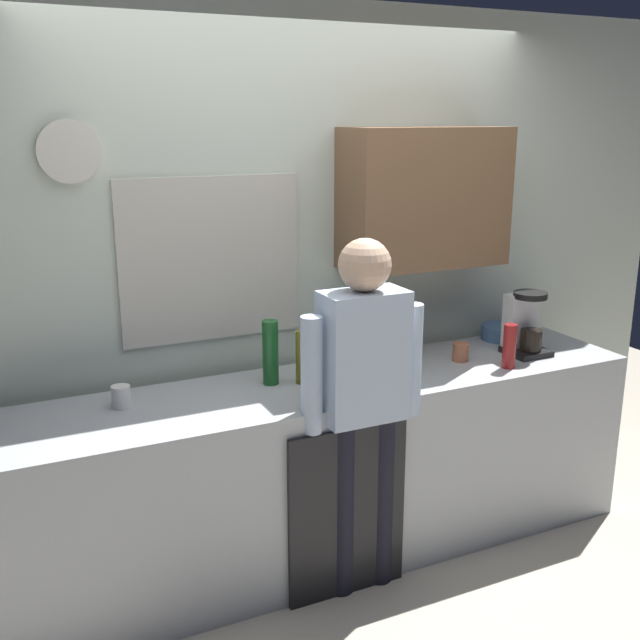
% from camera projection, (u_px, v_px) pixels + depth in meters
% --- Properties ---
extents(ground_plane, '(8.00, 8.00, 0.00)m').
position_uv_depth(ground_plane, '(360.00, 583.00, 3.43)').
color(ground_plane, beige).
extents(kitchen_counter, '(3.06, 0.64, 0.88)m').
position_uv_depth(kitchen_counter, '(331.00, 469.00, 3.57)').
color(kitchen_counter, '#B2B7BC').
rests_on(kitchen_counter, ground_plane).
extents(dishwasher_panel, '(0.56, 0.02, 0.80)m').
position_uv_depth(dishwasher_panel, '(348.00, 513.00, 3.26)').
color(dishwasher_panel, black).
rests_on(dishwasher_panel, ground_plane).
extents(back_wall_assembly, '(4.66, 0.42, 2.60)m').
position_uv_depth(back_wall_assembly, '(309.00, 266.00, 3.71)').
color(back_wall_assembly, silver).
rests_on(back_wall_assembly, ground_plane).
extents(coffee_maker, '(0.20, 0.20, 0.33)m').
position_uv_depth(coffee_maker, '(524.00, 326.00, 3.85)').
color(coffee_maker, black).
rests_on(coffee_maker, kitchen_counter).
extents(bottle_green_wine, '(0.07, 0.07, 0.30)m').
position_uv_depth(bottle_green_wine, '(270.00, 352.00, 3.40)').
color(bottle_green_wine, '#195923').
rests_on(bottle_green_wine, kitchen_counter).
extents(bottle_olive_oil, '(0.06, 0.06, 0.25)m').
position_uv_depth(bottle_olive_oil, '(302.00, 357.00, 3.42)').
color(bottle_olive_oil, olive).
rests_on(bottle_olive_oil, kitchen_counter).
extents(bottle_amber_beer, '(0.06, 0.06, 0.23)m').
position_uv_depth(bottle_amber_beer, '(380.00, 335.00, 3.80)').
color(bottle_amber_beer, brown).
rests_on(bottle_amber_beer, kitchen_counter).
extents(bottle_clear_soda, '(0.09, 0.09, 0.28)m').
position_uv_depth(bottle_clear_soda, '(396.00, 343.00, 3.58)').
color(bottle_clear_soda, '#2D8C33').
rests_on(bottle_clear_soda, kitchen_counter).
extents(bottle_dark_sauce, '(0.06, 0.06, 0.18)m').
position_uv_depth(bottle_dark_sauce, '(400.00, 342.00, 3.76)').
color(bottle_dark_sauce, black).
rests_on(bottle_dark_sauce, kitchen_counter).
extents(bottle_red_vinegar, '(0.06, 0.06, 0.22)m').
position_uv_depth(bottle_red_vinegar, '(509.00, 346.00, 3.63)').
color(bottle_red_vinegar, maroon).
rests_on(bottle_red_vinegar, kitchen_counter).
extents(cup_white_mug, '(0.08, 0.08, 0.09)m').
position_uv_depth(cup_white_mug, '(121.00, 397.00, 3.15)').
color(cup_white_mug, white).
rests_on(cup_white_mug, kitchen_counter).
extents(cup_yellow_cup, '(0.07, 0.07, 0.08)m').
position_uv_depth(cup_yellow_cup, '(355.00, 353.00, 3.74)').
color(cup_yellow_cup, yellow).
rests_on(cup_yellow_cup, kitchen_counter).
extents(cup_terracotta_mug, '(0.08, 0.08, 0.09)m').
position_uv_depth(cup_terracotta_mug, '(461.00, 352.00, 3.75)').
color(cup_terracotta_mug, '#B26647').
rests_on(cup_terracotta_mug, kitchen_counter).
extents(mixing_bowl, '(0.22, 0.22, 0.08)m').
position_uv_depth(mixing_bowl, '(501.00, 332.00, 4.11)').
color(mixing_bowl, '#4C72A5').
rests_on(mixing_bowl, kitchen_counter).
extents(dish_soap, '(0.06, 0.06, 0.18)m').
position_uv_depth(dish_soap, '(337.00, 375.00, 3.32)').
color(dish_soap, blue).
rests_on(dish_soap, kitchen_counter).
extents(person_at_sink, '(0.57, 0.22, 1.60)m').
position_uv_depth(person_at_sink, '(363.00, 390.00, 3.18)').
color(person_at_sink, black).
rests_on(person_at_sink, ground_plane).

